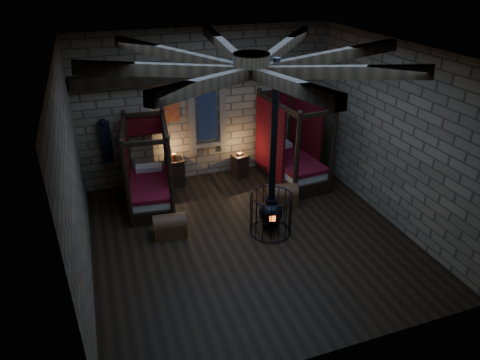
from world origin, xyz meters
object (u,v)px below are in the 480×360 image
object	(u,v)px
bed_right	(290,160)
trunk_left	(170,226)
stove	(271,210)
bed_left	(150,184)
trunk_right	(281,195)

from	to	relation	value
bed_right	trunk_left	xyz separation A→B (m)	(-3.85, -1.70, -0.35)
trunk_left	stove	world-z (taller)	stove
bed_left	bed_right	world-z (taller)	bed_right
bed_right	stove	world-z (taller)	stove
bed_left	trunk_right	xyz separation A→B (m)	(3.19, -1.20, -0.28)
trunk_right	stove	size ratio (longest dim) A/B	0.22
bed_right	trunk_right	size ratio (longest dim) A/B	2.69
bed_right	stove	size ratio (longest dim) A/B	0.59
trunk_left	trunk_right	world-z (taller)	trunk_right
bed_left	trunk_left	size ratio (longest dim) A/B	2.76
bed_right	trunk_right	bearing A→B (deg)	-128.60
bed_right	bed_left	bearing A→B (deg)	175.64
bed_left	trunk_left	bearing A→B (deg)	-76.72
trunk_left	trunk_right	size ratio (longest dim) A/B	0.89
trunk_left	stove	size ratio (longest dim) A/B	0.20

